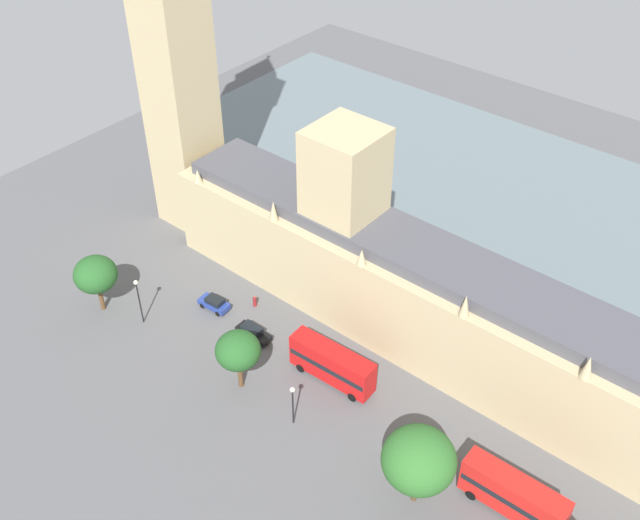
# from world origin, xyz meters

# --- Properties ---
(ground_plane) EXTENTS (146.97, 146.97, 0.00)m
(ground_plane) POSITION_xyz_m (0.00, 0.00, 0.00)
(ground_plane) COLOR #565659
(river_thames) EXTENTS (43.71, 132.28, 0.25)m
(river_thames) POSITION_xyz_m (-36.63, 0.00, 0.12)
(river_thames) COLOR slate
(river_thames) RESTS_ON ground
(parliament_building) EXTENTS (11.48, 73.66, 24.40)m
(parliament_building) POSITION_xyz_m (-1.99, -1.62, 7.30)
(parliament_building) COLOR tan
(parliament_building) RESTS_ON ground
(clock_tower) EXTENTS (8.57, 8.57, 59.03)m
(clock_tower) POSITION_xyz_m (-2.15, -41.46, 30.56)
(clock_tower) COLOR tan
(clock_tower) RESTS_ON ground
(car_blue_near_tower) EXTENTS (2.17, 4.22, 1.74)m
(car_blue_near_tower) POSITION_xyz_m (10.32, -24.31, 0.89)
(car_blue_near_tower) COLOR navy
(car_blue_near_tower) RESTS_ON ground
(car_black_leading) EXTENTS (1.86, 4.65, 1.74)m
(car_black_leading) POSITION_xyz_m (11.00, -16.82, 0.89)
(car_black_leading) COLOR black
(car_black_leading) RESTS_ON ground
(double_decker_bus_opposite_hall) EXTENTS (3.04, 10.60, 4.75)m
(double_decker_bus_opposite_hall) POSITION_xyz_m (10.21, -5.09, 2.63)
(double_decker_bus_opposite_hall) COLOR red
(double_decker_bus_opposite_hall) RESTS_ON ground
(car_white_kerbside) EXTENTS (1.88, 4.20, 1.74)m
(car_white_kerbside) POSITION_xyz_m (11.72, 9.19, 0.88)
(car_white_kerbside) COLOR silver
(car_white_kerbside) RESTS_ON ground
(double_decker_bus_far_end) EXTENTS (2.82, 10.55, 4.75)m
(double_decker_bus_far_end) POSITION_xyz_m (12.43, 19.04, 2.63)
(double_decker_bus_far_end) COLOR red
(double_decker_bus_far_end) RESTS_ON ground
(pedestrian_by_river_gate) EXTENTS (0.59, 0.68, 1.70)m
(pedestrian_by_river_gate) POSITION_xyz_m (6.67, -20.69, 0.76)
(pedestrian_by_river_gate) COLOR maroon
(pedestrian_by_river_gate) RESTS_ON ground
(plane_tree_under_trees) EXTENTS (7.20, 7.20, 9.36)m
(plane_tree_under_trees) POSITION_xyz_m (17.32, 11.07, 6.28)
(plane_tree_under_trees) COLOR brown
(plane_tree_under_trees) RESTS_ON ground
(plane_tree_corner) EXTENTS (5.09, 5.09, 7.86)m
(plane_tree_corner) POSITION_xyz_m (17.55, -12.53, 5.66)
(plane_tree_corner) COLOR brown
(plane_tree_corner) RESTS_ON ground
(plane_tree_slot_10) EXTENTS (5.41, 5.41, 8.01)m
(plane_tree_slot_10) POSITION_xyz_m (19.45, -35.27, 5.67)
(plane_tree_slot_10) COLOR brown
(plane_tree_slot_10) RESTS_ON ground
(street_lamp_slot_11) EXTENTS (0.56, 0.56, 5.59)m
(street_lamp_slot_11) POSITION_xyz_m (17.75, -4.40, 3.96)
(street_lamp_slot_11) COLOR black
(street_lamp_slot_11) RESTS_ON ground
(street_lamp_slot_12) EXTENTS (0.56, 0.56, 6.77)m
(street_lamp_slot_12) POSITION_xyz_m (17.79, -29.41, 4.68)
(street_lamp_slot_12) COLOR black
(street_lamp_slot_12) RESTS_ON ground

